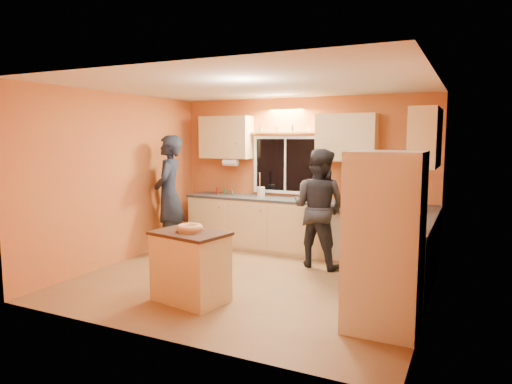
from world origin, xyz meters
The scene contains 14 objects.
ground centered at (0.00, 0.00, 0.00)m, with size 4.50×4.50×0.00m, color brown.
room_shell centered at (0.12, 0.41, 1.62)m, with size 4.54×4.04×2.61m.
back_counter centered at (0.01, 1.70, 0.45)m, with size 4.23×0.62×0.90m.
right_counter centered at (1.95, 0.50, 0.45)m, with size 0.62×1.84×0.90m.
refrigerator centered at (1.89, -0.80, 0.90)m, with size 0.72×0.70×1.80m, color silver.
island centered at (-0.30, -0.99, 0.42)m, with size 0.96×0.74×0.83m.
bundt_pastry centered at (-0.30, -0.99, 0.88)m, with size 0.31×0.31×0.09m, color tan.
person_left centered at (-1.90, 0.78, 0.98)m, with size 0.72×0.47×1.96m, color black.
person_center centered at (0.60, 1.08, 0.88)m, with size 0.86×0.67×1.77m, color black.
person_right centered at (1.42, 0.01, 0.79)m, with size 0.92×0.38×1.57m, color #393E27.
mixing_bowl centered at (0.28, 1.69, 0.94)m, with size 0.35×0.35×0.09m, color black.
utensil_crock centered at (-0.66, 1.75, 0.99)m, with size 0.14×0.14×0.17m, color beige.
potted_plant centered at (1.99, -0.10, 1.07)m, with size 0.30×0.26×0.33m, color gray.
red_box centered at (2.01, 1.27, 0.94)m, with size 0.16×0.12×0.07m, color #9F2E18.
Camera 1 is at (2.66, -5.37, 1.94)m, focal length 32.00 mm.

